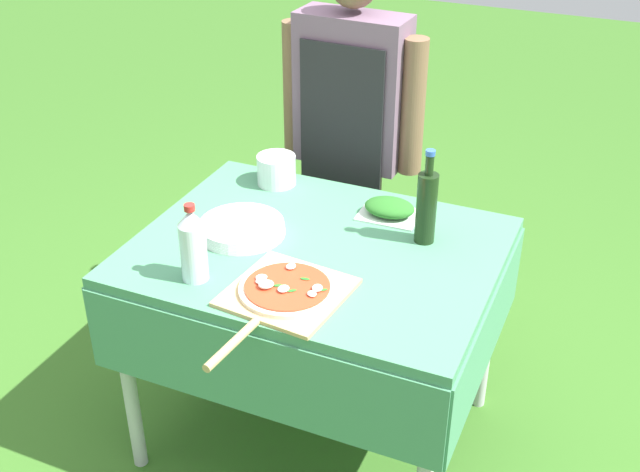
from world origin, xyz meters
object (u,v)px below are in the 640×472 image
Objects in this scene: oil_bottle at (426,206)px; herb_container at (389,208)px; person_cook at (351,127)px; prep_table at (317,272)px; pizza_on_peel at (285,292)px; plate_stack at (242,228)px; mixing_tub at (276,170)px; water_bottle at (193,245)px.

oil_bottle is 1.54× the size of herb_container.
prep_table is at bearing 105.65° from person_cook.
herb_container is at bearing 84.22° from pizza_on_peel.
oil_bottle is 0.58m from plate_stack.
herb_container is at bearing -8.36° from mixing_tub.
oil_bottle reaches higher than plate_stack.
herb_container is (0.30, -0.40, -0.08)m from person_cook.
person_cook is 0.50m from herb_container.
pizza_on_peel is 0.70m from mixing_tub.
pizza_on_peel is 1.79× the size of oil_bottle.
person_cook is at bearing 84.41° from water_bottle.
herb_container is at bearing 37.19° from plate_stack.
person_cook reaches higher than pizza_on_peel.
water_bottle is at bearing -129.57° from prep_table.
mixing_tub is (-0.05, 0.64, -0.06)m from water_bottle.
oil_bottle is at bearing 134.34° from person_cook.
person_cook is 10.95× the size of mixing_tub.
mixing_tub reaches higher than pizza_on_peel.
herb_container is at bearing 129.37° from person_cook.
plate_stack is (0.05, -0.36, -0.03)m from mixing_tub.
mixing_tub is at bearing 171.64° from herb_container.
prep_table is 0.75× the size of person_cook.
pizza_on_peel is 0.38m from plate_stack.
water_bottle is 1.76× the size of mixing_tub.
pizza_on_peel is at bearing -61.97° from mixing_tub.
mixing_tub is 0.37m from plate_stack.
water_bottle is at bearing -170.21° from pizza_on_peel.
oil_bottle reaches higher than water_bottle.
pizza_on_peel is 0.53m from oil_bottle.
person_cook reaches higher than mixing_tub.
water_bottle is (-0.54, -0.47, -0.01)m from oil_bottle.
person_cook is 0.98m from water_bottle.
plate_stack is at bearing 84.91° from person_cook.
plate_stack is at bearing -160.77° from oil_bottle.
water_bottle is (-0.10, -0.97, 0.00)m from person_cook.
person_cook is 2.72× the size of pizza_on_peel.
water_bottle is at bearing 87.11° from person_cook.
oil_bottle is 0.21m from herb_container.
plate_stack is at bearing -142.81° from herb_container.
person_cook is 7.50× the size of herb_container.
prep_table is at bearing -150.40° from oil_bottle.
prep_table is 0.40m from oil_bottle.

